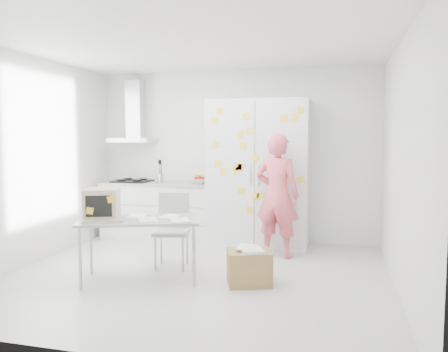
% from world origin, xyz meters
% --- Properties ---
extents(floor, '(4.50, 4.00, 0.02)m').
position_xyz_m(floor, '(0.00, 0.00, -0.01)').
color(floor, silver).
rests_on(floor, ground).
extents(walls, '(4.52, 4.01, 2.70)m').
position_xyz_m(walls, '(0.00, 0.72, 1.35)').
color(walls, white).
rests_on(walls, ground).
extents(ceiling, '(4.50, 4.00, 0.02)m').
position_xyz_m(ceiling, '(0.00, 0.00, 2.70)').
color(ceiling, white).
rests_on(ceiling, walls).
extents(counter_run, '(1.84, 0.63, 1.28)m').
position_xyz_m(counter_run, '(-1.20, 1.70, 0.47)').
color(counter_run, white).
rests_on(counter_run, ground).
extents(range_hood, '(0.70, 0.48, 1.01)m').
position_xyz_m(range_hood, '(-1.65, 1.84, 1.96)').
color(range_hood, silver).
rests_on(range_hood, walls).
extents(tall_cabinet, '(1.50, 0.68, 2.20)m').
position_xyz_m(tall_cabinet, '(0.45, 1.67, 1.10)').
color(tall_cabinet, silver).
rests_on(tall_cabinet, ground).
extents(person, '(0.70, 0.54, 1.71)m').
position_xyz_m(person, '(0.82, 1.10, 0.85)').
color(person, '#E85A67').
rests_on(person, ground).
extents(desk, '(1.48, 1.08, 1.06)m').
position_xyz_m(desk, '(-0.83, -0.38, 0.80)').
color(desk, '#93999C').
rests_on(desk, ground).
extents(chair, '(0.49, 0.49, 0.93)m').
position_xyz_m(chair, '(-0.41, 0.32, 0.53)').
color(chair, '#ADADAB').
rests_on(chair, ground).
extents(cardboard_box, '(0.57, 0.52, 0.42)m').
position_xyz_m(cardboard_box, '(0.67, -0.14, 0.20)').
color(cardboard_box, olive).
rests_on(cardboard_box, ground).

